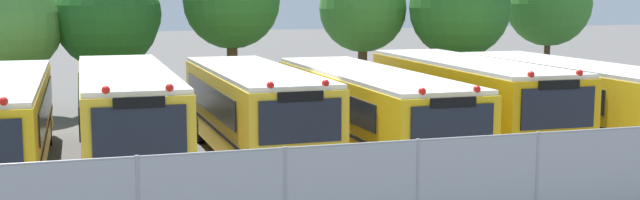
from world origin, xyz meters
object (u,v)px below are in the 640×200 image
Objects in this scene: school_bus_1 at (126,113)px; school_bus_5 at (566,96)px; tree_3 at (233,2)px; tree_2 at (112,17)px; school_bus_4 at (467,98)px; tree_5 at (460,9)px; school_bus_3 at (367,107)px; tree_4 at (362,9)px; tree_6 at (550,2)px; school_bus_2 at (254,109)px; tree_1 at (11,24)px.

school_bus_5 is (13.91, 0.21, -0.09)m from school_bus_1.
tree_2 is at bearing -178.81° from tree_3.
school_bus_1 is 11.81m from tree_3.
school_bus_4 is 1.62× the size of tree_5.
tree_2 is at bearing -57.27° from school_bus_3.
school_bus_1 is at bearing -133.55° from tree_4.
tree_4 is at bearing -109.81° from school_bus_3.
school_bus_4 is at bearing -93.24° from tree_4.
school_bus_4 is 0.98× the size of school_bus_5.
tree_5 is at bearing -130.05° from school_bus_3.
tree_3 reaches higher than school_bus_1.
tree_5 reaches higher than school_bus_5.
school_bus_3 is at bearing -56.71° from tree_2.
tree_2 is at bearing -176.32° from tree_6.
tree_2 reaches higher than school_bus_1.
school_bus_2 is 13.93m from tree_4.
school_bus_1 is 1.95× the size of tree_1.
school_bus_2 is (3.53, 0.09, -0.05)m from school_bus_1.
tree_1 is 18.34m from tree_5.
tree_1 is 0.86× the size of tree_6.
tree_5 is at bearing -141.40° from school_bus_2.
tree_6 is (10.33, 11.31, 2.84)m from school_bus_4.
tree_6 reaches higher than tree_2.
school_bus_1 is at bearing -70.18° from tree_1.
school_bus_2 is at bearing -140.31° from tree_5.
tree_5 is (3.77, -2.15, 0.02)m from tree_4.
school_bus_5 is at bearing -36.01° from tree_2.
school_bus_5 is at bearing -95.29° from tree_5.
tree_6 is at bearing 3.98° from tree_1.
school_bus_5 is at bearing -120.80° from tree_6.
school_bus_2 is at bearing 2.13° from school_bus_4.
tree_4 reaches higher than school_bus_4.
school_bus_4 is (10.35, 0.25, -0.01)m from school_bus_1.
school_bus_2 is at bearing -146.21° from tree_6.
school_bus_3 is 1.07× the size of school_bus_5.
tree_1 is (-7.09, 9.79, 2.13)m from school_bus_2.
school_bus_2 is 1.67× the size of tree_2.
school_bus_4 is at bearing -179.72° from school_bus_2.
tree_2 is 10.96m from tree_4.
school_bus_3 is 2.05× the size of tree_1.
tree_3 is at bearing -60.96° from school_bus_4.
school_bus_5 is 9.61m from tree_5.
tree_5 reaches higher than school_bus_1.
school_bus_4 is at bearing -61.72° from tree_3.
school_bus_1 is 13.91m from school_bus_5.
tree_4 is at bearing -124.12° from school_bus_2.
school_bus_5 is 1.81× the size of tree_2.
tree_5 is at bearing -1.46° from tree_1.
school_bus_5 reaches higher than school_bus_3.
tree_3 is (-1.99, 10.46, 3.00)m from school_bus_3.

